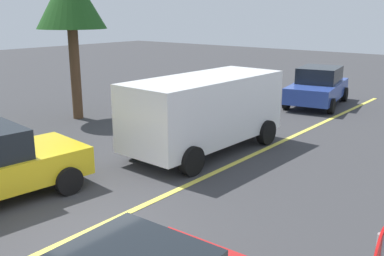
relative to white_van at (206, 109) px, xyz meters
The scene contains 4 objects.
ground_plane 5.78m from the white_van, 166.52° to the right, with size 80.00×80.00×0.00m, color #38383A.
lane_marking_centre 3.08m from the white_van, 152.13° to the right, with size 28.00×0.16×0.01m, color #E0D14C.
white_van is the anchor object (origin of this frame).
car_blue_near_curb 8.38m from the white_van, ahead, with size 4.60×2.70×1.65m.
Camera 1 is at (-4.32, -6.21, 3.98)m, focal length 40.94 mm.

